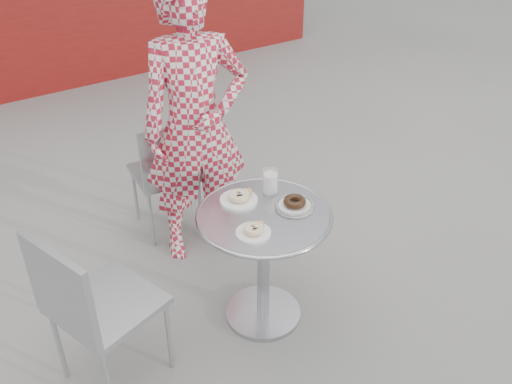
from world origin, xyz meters
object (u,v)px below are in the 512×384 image
bistro_table (264,241)px  plate_checker (294,204)px  chair_left (111,334)px  milk_cup (270,182)px  plate_far (239,197)px  seated_person (196,126)px  plate_near (254,230)px  chair_far (167,195)px

bistro_table → plate_checker: plate_checker is taller
chair_left → milk_cup: 1.04m
plate_far → milk_cup: bearing=-6.0°
seated_person → milk_cup: 0.58m
seated_person → plate_near: 0.83m
chair_far → seated_person: bearing=111.8°
plate_checker → chair_far: bearing=101.9°
chair_far → milk_cup: (0.19, -0.86, 0.48)m
seated_person → plate_checker: (0.13, -0.74, -0.14)m
plate_checker → chair_left: bearing=174.4°
chair_left → milk_cup: bearing=-103.4°
plate_near → milk_cup: 0.35m
bistro_table → plate_checker: (0.16, -0.03, 0.18)m
plate_far → plate_near: bearing=-108.1°
milk_cup → seated_person: bearing=101.0°
chair_far → plate_near: bearing=92.6°
plate_checker → milk_cup: milk_cup is taller
bistro_table → seated_person: 0.77m
chair_left → plate_near: 0.81m
bistro_table → plate_near: plate_near is taller
seated_person → plate_far: seated_person is taller
bistro_table → plate_near: (-0.12, -0.10, 0.18)m
chair_far → plate_near: chair_far is taller
plate_far → plate_near: 0.27m
plate_near → plate_checker: (0.28, 0.07, -0.00)m
plate_far → chair_far: bearing=91.5°
milk_cup → plate_near: bearing=-136.6°
chair_left → milk_cup: (0.93, 0.08, 0.45)m
bistro_table → milk_cup: 0.29m
plate_far → milk_cup: milk_cup is taller
chair_far → milk_cup: bearing=108.6°
plate_far → plate_near: plate_far is taller
chair_left → chair_far: bearing=-56.5°
bistro_table → seated_person: (0.02, 0.70, 0.32)m
bistro_table → plate_near: size_ratio=4.15×
bistro_table → milk_cup: (0.13, 0.14, 0.22)m
plate_far → seated_person: bearing=83.6°
bistro_table → plate_checker: size_ratio=3.49×
chair_far → milk_cup: size_ratio=6.34×
seated_person → milk_cup: (0.11, -0.56, -0.10)m
plate_near → seated_person: bearing=79.7°
chair_left → plate_far: (0.76, 0.10, 0.42)m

